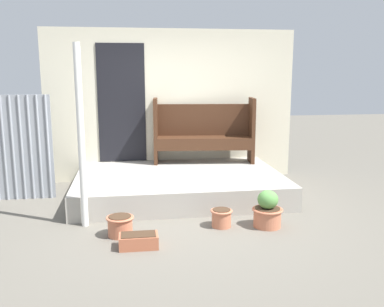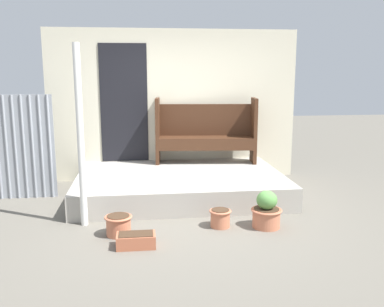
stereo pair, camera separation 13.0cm
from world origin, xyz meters
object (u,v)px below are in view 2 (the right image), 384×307
object	(u,v)px
bench	(206,130)
planter_box_rect	(136,240)
flower_pot_middle	(220,217)
support_post	(80,137)
flower_pot_left	(118,224)
flower_pot_right	(266,211)

from	to	relation	value
bench	planter_box_rect	size ratio (longest dim) A/B	4.06
flower_pot_middle	support_post	bearing A→B (deg)	170.51
flower_pot_left	flower_pot_right	xyz separation A→B (m)	(1.80, 0.04, 0.07)
bench	planter_box_rect	bearing A→B (deg)	-108.12
flower_pot_left	planter_box_rect	bearing A→B (deg)	-60.78
bench	flower_pot_right	bearing A→B (deg)	-74.33
flower_pot_left	flower_pot_middle	distance (m)	1.24
support_post	bench	xyz separation A→B (m)	(1.83, 1.93, -0.21)
support_post	flower_pot_middle	world-z (taller)	support_post
flower_pot_middle	planter_box_rect	world-z (taller)	flower_pot_middle
flower_pot_right	support_post	bearing A→B (deg)	170.89
flower_pot_left	flower_pot_middle	world-z (taller)	flower_pot_left
flower_pot_middle	flower_pot_right	size ratio (longest dim) A/B	0.60
flower_pot_left	planter_box_rect	xyz separation A→B (m)	(0.21, -0.37, -0.06)
planter_box_rect	flower_pot_left	bearing A→B (deg)	119.22
flower_pot_right	flower_pot_middle	bearing A→B (deg)	172.04
support_post	planter_box_rect	xyz separation A→B (m)	(0.65, -0.77, -1.04)
support_post	flower_pot_left	size ratio (longest dim) A/B	6.81
flower_pot_middle	flower_pot_right	bearing A→B (deg)	-7.96
flower_pot_middle	planter_box_rect	size ratio (longest dim) A/B	0.65
bench	flower_pot_left	distance (m)	2.82
support_post	flower_pot_right	bearing A→B (deg)	-9.11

